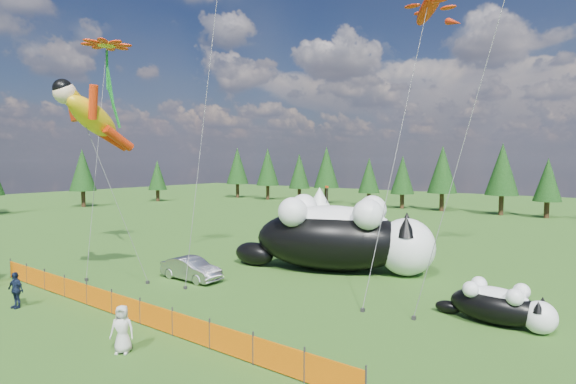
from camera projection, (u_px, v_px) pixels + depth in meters
name	position (u px, v px, depth m)	size (l,w,h in m)	color
ground	(183.00, 301.00, 21.02)	(160.00, 160.00, 0.00)	#103209
safety_fence	(126.00, 307.00, 18.58)	(22.06, 0.06, 1.10)	#262626
tree_line	(461.00, 181.00, 56.75)	(90.00, 4.00, 8.00)	black
festival_tents	(556.00, 211.00, 46.38)	(50.00, 3.20, 2.80)	white
cat_large	(341.00, 236.00, 26.65)	(11.88, 7.31, 4.45)	black
cat_small	(500.00, 305.00, 17.94)	(4.69, 1.87, 1.69)	black
car	(191.00, 269.00, 24.71)	(1.31, 3.75, 1.24)	#A3A3A8
spectator_c	(16.00, 290.00, 19.97)	(0.95, 0.49, 1.63)	#131D36
spectator_e	(122.00, 329.00, 15.29)	(0.81, 0.53, 1.65)	beige
superhero_kite	(93.00, 118.00, 22.63)	(5.17, 5.37, 10.77)	#ECB50C
gecko_kite	(430.00, 5.00, 27.52)	(5.74, 13.70, 19.18)	red
flower_kite	(107.00, 48.00, 28.36)	(5.31, 5.66, 14.57)	red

